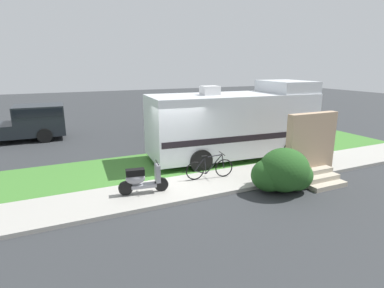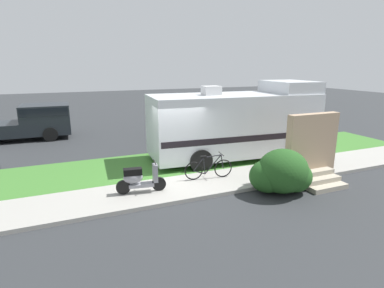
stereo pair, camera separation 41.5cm
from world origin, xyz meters
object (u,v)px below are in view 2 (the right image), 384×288
(scooter, at_px, (139,178))
(bottle_green, at_px, (292,167))
(bicycle, at_px, (209,168))
(pickup_truck_near, at_px, (210,117))
(pickup_truck_far, at_px, (29,121))
(motorhome_rv, at_px, (236,123))

(scooter, bearing_deg, bottle_green, -1.71)
(bicycle, xyz_separation_m, bottle_green, (3.27, -0.45, -0.25))
(pickup_truck_near, bearing_deg, pickup_truck_far, 165.95)
(motorhome_rv, xyz_separation_m, bottle_green, (0.94, -2.55, -1.33))
(bicycle, relative_size, pickup_truck_near, 0.31)
(motorhome_rv, bearing_deg, pickup_truck_far, 138.46)
(pickup_truck_near, relative_size, bottle_green, 19.41)
(scooter, distance_m, pickup_truck_far, 10.62)
(pickup_truck_far, relative_size, bottle_green, 19.73)
(scooter, height_order, pickup_truck_far, pickup_truck_far)
(motorhome_rv, height_order, scooter, motorhome_rv)
(pickup_truck_near, bearing_deg, bottle_green, -92.30)
(bottle_green, bearing_deg, pickup_truck_far, 133.17)
(scooter, distance_m, bottle_green, 5.81)
(motorhome_rv, bearing_deg, pickup_truck_near, 76.26)
(scooter, bearing_deg, bicycle, 6.17)
(scooter, bearing_deg, pickup_truck_near, 50.84)
(motorhome_rv, height_order, pickup_truck_far, motorhome_rv)
(pickup_truck_far, distance_m, bottle_green, 13.89)
(motorhome_rv, relative_size, scooter, 4.73)
(scooter, distance_m, pickup_truck_near, 9.67)
(motorhome_rv, distance_m, scooter, 5.49)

